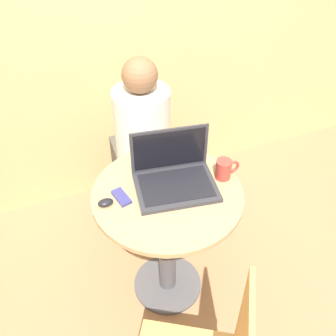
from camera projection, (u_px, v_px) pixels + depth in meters
name	position (u px, v px, depth m)	size (l,w,h in m)	color
ground_plane	(168.00, 284.00, 2.29)	(12.00, 12.00, 0.00)	#9E704C
back_wall	(101.00, 3.00, 2.13)	(7.00, 0.05, 2.60)	tan
round_table	(167.00, 224.00, 1.94)	(0.70, 0.70, 0.75)	#4C4C51
laptop	(174.00, 175.00, 1.82)	(0.41, 0.33, 0.25)	#2D2D33
cell_phone	(121.00, 197.00, 1.77)	(0.07, 0.12, 0.02)	navy
computer_mouse	(105.00, 203.00, 1.73)	(0.07, 0.04, 0.03)	black
coffee_cup	(224.00, 169.00, 1.85)	(0.12, 0.07, 0.10)	#B2382D
person_seated	(142.00, 152.00, 2.47)	(0.34, 0.51, 1.13)	#4C4742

